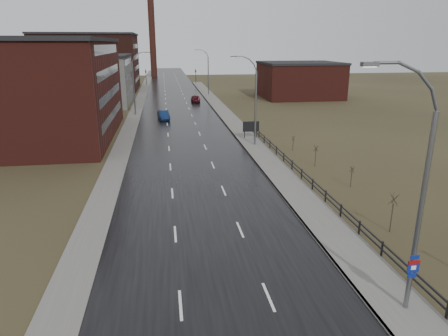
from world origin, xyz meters
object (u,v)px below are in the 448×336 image
object	(u,v)px
streetlight_main	(416,198)
car_far	(195,99)
billboard	(251,127)
car_near	(164,116)

from	to	relation	value
streetlight_main	car_far	world-z (taller)	streetlight_main
streetlight_main	billboard	bearing A→B (deg)	89.05
streetlight_main	car_near	distance (m)	55.58
car_far	billboard	bearing A→B (deg)	98.49
car_near	car_far	xyz separation A→B (m)	(7.27, 21.20, 0.03)
car_near	billboard	bearing A→B (deg)	-61.19
billboard	car_far	xyz separation A→B (m)	(-4.68, 37.49, -0.86)
streetlight_main	car_near	bearing A→B (deg)	101.81
car_near	car_far	world-z (taller)	car_far
car_far	car_near	bearing A→B (deg)	72.45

